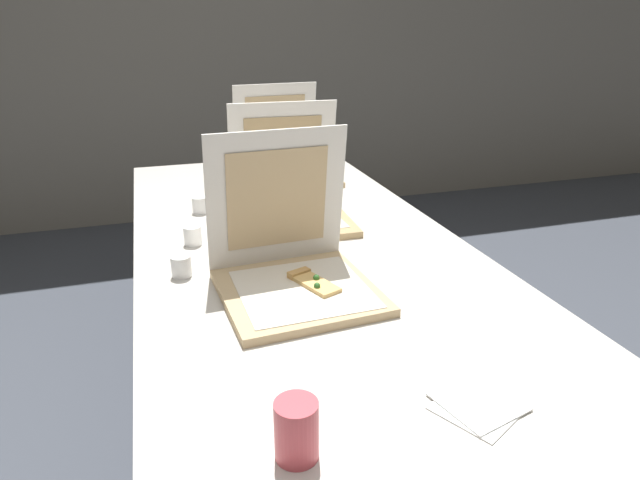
{
  "coord_description": "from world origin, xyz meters",
  "views": [
    {
      "loc": [
        -0.41,
        -0.94,
        1.36
      ],
      "look_at": [
        0.02,
        0.44,
        0.78
      ],
      "focal_mm": 30.87,
      "sensor_mm": 36.0,
      "label": 1
    }
  ],
  "objects_px": {
    "cup_white_near_center": "(181,266)",
    "pizza_box_front": "(294,270)",
    "pizza_box_middle": "(290,205)",
    "napkin_pile": "(478,405)",
    "pizza_box_back": "(285,166)",
    "cup_white_mid": "(193,235)",
    "cup_printed_front": "(297,430)",
    "cup_white_far": "(200,205)",
    "table": "(298,252)"
  },
  "relations": [
    {
      "from": "cup_white_far",
      "to": "napkin_pile",
      "type": "bearing_deg",
      "value": -73.66
    },
    {
      "from": "pizza_box_front",
      "to": "cup_white_mid",
      "type": "distance_m",
      "value": 0.45
    },
    {
      "from": "cup_white_far",
      "to": "napkin_pile",
      "type": "xyz_separation_m",
      "value": [
        0.36,
        -1.23,
        -0.03
      ]
    },
    {
      "from": "cup_white_far",
      "to": "napkin_pile",
      "type": "height_order",
      "value": "cup_white_far"
    },
    {
      "from": "pizza_box_front",
      "to": "napkin_pile",
      "type": "height_order",
      "value": "pizza_box_front"
    },
    {
      "from": "pizza_box_front",
      "to": "pizza_box_middle",
      "type": "height_order",
      "value": "pizza_box_front"
    },
    {
      "from": "cup_white_near_center",
      "to": "cup_printed_front",
      "type": "xyz_separation_m",
      "value": [
        0.12,
        -0.73,
        0.02
      ]
    },
    {
      "from": "cup_white_near_center",
      "to": "cup_white_far",
      "type": "bearing_deg",
      "value": 78.75
    },
    {
      "from": "pizza_box_back",
      "to": "cup_white_mid",
      "type": "relative_size",
      "value": 6.99
    },
    {
      "from": "pizza_box_middle",
      "to": "table",
      "type": "bearing_deg",
      "value": -94.83
    },
    {
      "from": "cup_white_near_center",
      "to": "table",
      "type": "bearing_deg",
      "value": 23.36
    },
    {
      "from": "pizza_box_back",
      "to": "cup_white_mid",
      "type": "bearing_deg",
      "value": -129.62
    },
    {
      "from": "pizza_box_front",
      "to": "cup_printed_front",
      "type": "bearing_deg",
      "value": -108.07
    },
    {
      "from": "table",
      "to": "cup_printed_front",
      "type": "distance_m",
      "value": 0.92
    },
    {
      "from": "pizza_box_front",
      "to": "cup_white_near_center",
      "type": "relative_size",
      "value": 6.89
    },
    {
      "from": "pizza_box_middle",
      "to": "napkin_pile",
      "type": "xyz_separation_m",
      "value": [
        0.07,
        -1.05,
        -0.05
      ]
    },
    {
      "from": "pizza_box_middle",
      "to": "cup_white_near_center",
      "type": "relative_size",
      "value": 6.76
    },
    {
      "from": "cup_printed_front",
      "to": "napkin_pile",
      "type": "xyz_separation_m",
      "value": [
        0.34,
        0.02,
        -0.05
      ]
    },
    {
      "from": "pizza_box_back",
      "to": "napkin_pile",
      "type": "bearing_deg",
      "value": -95.97
    },
    {
      "from": "cup_white_near_center",
      "to": "cup_printed_front",
      "type": "bearing_deg",
      "value": -80.44
    },
    {
      "from": "pizza_box_middle",
      "to": "cup_white_near_center",
      "type": "distance_m",
      "value": 0.52
    },
    {
      "from": "cup_white_mid",
      "to": "cup_printed_front",
      "type": "distance_m",
      "value": 0.95
    },
    {
      "from": "pizza_box_front",
      "to": "napkin_pile",
      "type": "relative_size",
      "value": 2.21
    },
    {
      "from": "pizza_box_back",
      "to": "cup_white_far",
      "type": "distance_m",
      "value": 0.53
    },
    {
      "from": "table",
      "to": "cup_white_near_center",
      "type": "distance_m",
      "value": 0.41
    },
    {
      "from": "cup_white_far",
      "to": "cup_printed_front",
      "type": "height_order",
      "value": "cup_printed_front"
    },
    {
      "from": "cup_white_mid",
      "to": "cup_white_near_center",
      "type": "relative_size",
      "value": 1.0
    },
    {
      "from": "pizza_box_middle",
      "to": "cup_white_mid",
      "type": "distance_m",
      "value": 0.36
    },
    {
      "from": "table",
      "to": "cup_white_mid",
      "type": "relative_size",
      "value": 38.07
    },
    {
      "from": "pizza_box_front",
      "to": "pizza_box_middle",
      "type": "distance_m",
      "value": 0.52
    },
    {
      "from": "cup_printed_front",
      "to": "napkin_pile",
      "type": "bearing_deg",
      "value": 3.31
    },
    {
      "from": "pizza_box_back",
      "to": "napkin_pile",
      "type": "height_order",
      "value": "pizza_box_back"
    },
    {
      "from": "cup_white_near_center",
      "to": "napkin_pile",
      "type": "relative_size",
      "value": 0.32
    },
    {
      "from": "cup_white_far",
      "to": "table",
      "type": "bearing_deg",
      "value": -53.59
    },
    {
      "from": "cup_white_near_center",
      "to": "napkin_pile",
      "type": "distance_m",
      "value": 0.85
    },
    {
      "from": "cup_printed_front",
      "to": "cup_white_mid",
      "type": "bearing_deg",
      "value": 94.36
    },
    {
      "from": "cup_white_near_center",
      "to": "pizza_box_front",
      "type": "bearing_deg",
      "value": -32.37
    },
    {
      "from": "pizza_box_back",
      "to": "cup_white_far",
      "type": "xyz_separation_m",
      "value": [
        -0.4,
        -0.35,
        -0.03
      ]
    },
    {
      "from": "pizza_box_back",
      "to": "cup_white_mid",
      "type": "xyz_separation_m",
      "value": [
        -0.45,
        -0.64,
        -0.03
      ]
    },
    {
      "from": "cup_white_mid",
      "to": "cup_white_far",
      "type": "bearing_deg",
      "value": 79.95
    },
    {
      "from": "pizza_box_middle",
      "to": "napkin_pile",
      "type": "distance_m",
      "value": 1.05
    },
    {
      "from": "pizza_box_front",
      "to": "napkin_pile",
      "type": "distance_m",
      "value": 0.58
    },
    {
      "from": "pizza_box_front",
      "to": "cup_white_mid",
      "type": "height_order",
      "value": "pizza_box_front"
    },
    {
      "from": "cup_white_mid",
      "to": "napkin_pile",
      "type": "distance_m",
      "value": 1.02
    },
    {
      "from": "table",
      "to": "pizza_box_back",
      "type": "xyz_separation_m",
      "value": [
        0.13,
        0.7,
        0.1
      ]
    },
    {
      "from": "cup_white_far",
      "to": "cup_white_mid",
      "type": "distance_m",
      "value": 0.3
    },
    {
      "from": "pizza_box_back",
      "to": "pizza_box_middle",
      "type": "bearing_deg",
      "value": -106.51
    },
    {
      "from": "table",
      "to": "cup_white_mid",
      "type": "xyz_separation_m",
      "value": [
        -0.32,
        0.06,
        0.07
      ]
    },
    {
      "from": "pizza_box_back",
      "to": "cup_white_near_center",
      "type": "bearing_deg",
      "value": -124.7
    },
    {
      "from": "cup_white_mid",
      "to": "cup_printed_front",
      "type": "bearing_deg",
      "value": -85.64
    }
  ]
}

